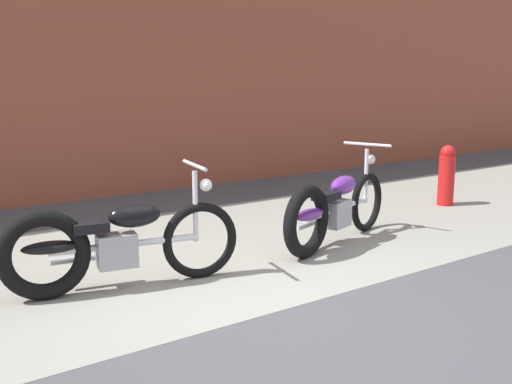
# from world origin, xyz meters

# --- Properties ---
(ground_plane) EXTENTS (80.00, 80.00, 0.00)m
(ground_plane) POSITION_xyz_m (0.00, 0.00, 0.00)
(ground_plane) COLOR #47474C
(sidewalk_slab) EXTENTS (36.00, 3.50, 0.01)m
(sidewalk_slab) POSITION_xyz_m (0.00, 1.75, 0.00)
(sidewalk_slab) COLOR gray
(sidewalk_slab) RESTS_ON ground
(brick_building_wall) EXTENTS (36.00, 0.50, 5.23)m
(brick_building_wall) POSITION_xyz_m (0.00, 5.20, 2.62)
(brick_building_wall) COLOR brown
(brick_building_wall) RESTS_ON ground
(motorcycle_black) EXTENTS (1.99, 0.70, 1.03)m
(motorcycle_black) POSITION_xyz_m (-0.86, 1.18, 0.40)
(motorcycle_black) COLOR black
(motorcycle_black) RESTS_ON ground
(motorcycle_purple) EXTENTS (1.94, 0.84, 1.03)m
(motorcycle_purple) POSITION_xyz_m (1.54, 1.09, 0.40)
(motorcycle_purple) COLOR black
(motorcycle_purple) RESTS_ON ground
(fire_hydrant) EXTENTS (0.22, 0.22, 0.84)m
(fire_hydrant) POSITION_xyz_m (4.24, 1.69, 0.42)
(fire_hydrant) COLOR red
(fire_hydrant) RESTS_ON ground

